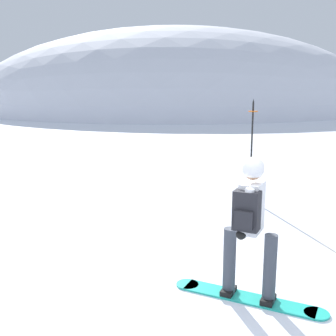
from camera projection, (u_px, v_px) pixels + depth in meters
The scene contains 4 objects.
ground_plane at pixel (226, 311), 4.80m from camera, with size 300.00×300.00×0.00m, color white.
ridge_peak_main at pixel (178, 107), 41.64m from camera, with size 37.86×34.07×14.74m.
snowboarder_main at pixel (250, 226), 4.84m from camera, with size 1.47×1.29×1.71m.
piste_marker_near at pixel (252, 143), 9.04m from camera, with size 0.20×0.20×2.17m.
Camera 1 is at (-1.71, -4.07, 2.55)m, focal length 45.64 mm.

